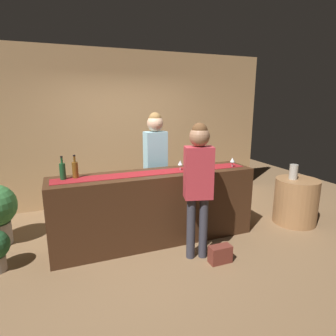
{
  "coord_description": "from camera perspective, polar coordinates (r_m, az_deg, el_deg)",
  "views": [
    {
      "loc": [
        -1.2,
        -3.58,
        1.96
      ],
      "look_at": [
        0.19,
        0.0,
        1.06
      ],
      "focal_mm": 30.29,
      "sensor_mm": 36.0,
      "label": 1
    }
  ],
  "objects": [
    {
      "name": "bartender",
      "position": [
        4.47,
        -2.54,
        2.52
      ],
      "size": [
        0.35,
        0.25,
        1.8
      ],
      "rotation": [
        0.0,
        0.0,
        3.22
      ],
      "color": "#26262B",
      "rests_on": "ground"
    },
    {
      "name": "wine_glass_near_customer",
      "position": [
        4.3,
        12.84,
        1.54
      ],
      "size": [
        0.07,
        0.07,
        0.14
      ],
      "color": "silver",
      "rests_on": "bar_counter"
    },
    {
      "name": "bar_counter",
      "position": [
        4.05,
        -2.56,
        -7.88
      ],
      "size": [
        2.84,
        0.6,
        1.01
      ],
      "primitive_type": "cube",
      "color": "#3D2314",
      "rests_on": "ground"
    },
    {
      "name": "wine_bottle_green",
      "position": [
        3.75,
        -20.45,
        -0.57
      ],
      "size": [
        0.07,
        0.07,
        0.3
      ],
      "color": "#194723",
      "rests_on": "bar_counter"
    },
    {
      "name": "counter_runner_cloth",
      "position": [
        3.89,
        -2.63,
        -0.91
      ],
      "size": [
        2.7,
        0.28,
        0.01
      ],
      "primitive_type": "cube",
      "color": "maroon",
      "rests_on": "bar_counter"
    },
    {
      "name": "customer_sipping",
      "position": [
        3.45,
        6.14,
        -1.83
      ],
      "size": [
        0.38,
        0.28,
        1.72
      ],
      "rotation": [
        0.0,
        0.0,
        -0.26
      ],
      "color": "#33333D",
      "rests_on": "ground"
    },
    {
      "name": "wine_glass_mid_counter",
      "position": [
        4.01,
        2.45,
        1.01
      ],
      "size": [
        0.07,
        0.07,
        0.14
      ],
      "color": "silver",
      "rests_on": "bar_counter"
    },
    {
      "name": "round_side_table",
      "position": [
        5.12,
        24.33,
        -6.09
      ],
      "size": [
        0.68,
        0.68,
        0.74
      ],
      "primitive_type": "cylinder",
      "color": "#996B42",
      "rests_on": "ground"
    },
    {
      "name": "back_wall",
      "position": [
        5.63,
        -8.97,
        7.89
      ],
      "size": [
        6.0,
        0.12,
        2.9
      ],
      "primitive_type": "cube",
      "color": "tan",
      "rests_on": "ground"
    },
    {
      "name": "wine_bottle_amber",
      "position": [
        3.78,
        -18.17,
        -0.29
      ],
      "size": [
        0.07,
        0.07,
        0.3
      ],
      "color": "brown",
      "rests_on": "bar_counter"
    },
    {
      "name": "vase_on_side_table",
      "position": [
        4.97,
        23.94,
        -0.71
      ],
      "size": [
        0.13,
        0.13,
        0.24
      ],
      "primitive_type": "cylinder",
      "color": "#A8A399",
      "rests_on": "round_side_table"
    },
    {
      "name": "handbag",
      "position": [
        3.74,
        10.46,
        -16.68
      ],
      "size": [
        0.28,
        0.14,
        0.22
      ],
      "primitive_type": "cube",
      "color": "brown",
      "rests_on": "ground"
    },
    {
      "name": "wine_bottle_clear",
      "position": [
        4.15,
        7.02,
        1.46
      ],
      "size": [
        0.07,
        0.07,
        0.3
      ],
      "color": "#B2C6C1",
      "rests_on": "bar_counter"
    },
    {
      "name": "ground_plane",
      "position": [
        4.25,
        -2.49,
        -14.22
      ],
      "size": [
        10.0,
        10.0,
        0.0
      ],
      "primitive_type": "plane",
      "color": "brown"
    }
  ]
}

